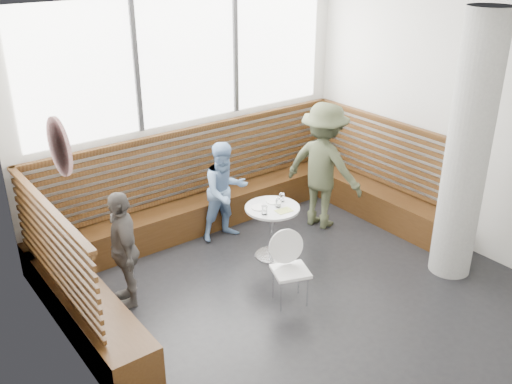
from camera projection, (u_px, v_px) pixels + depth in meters
room at (313, 171)px, 5.98m from camera, size 5.00×5.00×3.20m
booth at (222, 213)px, 7.76m from camera, size 5.00×2.50×1.44m
concrete_column at (468, 150)px, 6.56m from camera, size 0.50×0.50×3.20m
wall_art at (59, 146)px, 4.63m from camera, size 0.03×0.50×0.50m
cafe_table at (272, 221)px, 7.30m from camera, size 0.70×0.70×0.72m
cafe_chair at (287, 263)px, 6.41m from camera, size 0.41×0.40×0.85m
adult_man at (324, 166)px, 7.98m from camera, size 0.98×1.31×1.81m
child_back at (225, 191)px, 7.71m from camera, size 0.72×0.58×1.39m
child_left at (124, 249)px, 6.31m from camera, size 0.54×0.87×1.39m
plate_near at (259, 208)px, 7.19m from camera, size 0.19×0.19×0.01m
plate_far at (274, 201)px, 7.35m from camera, size 0.20×0.20×0.01m
glass_left at (264, 210)px, 7.01m from camera, size 0.07×0.07×0.11m
glass_mid at (278, 203)px, 7.20m from camera, size 0.07×0.07×0.11m
glass_right at (282, 197)px, 7.35m from camera, size 0.07×0.07×0.11m
menu_card at (284, 211)px, 7.12m from camera, size 0.22×0.16×0.00m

